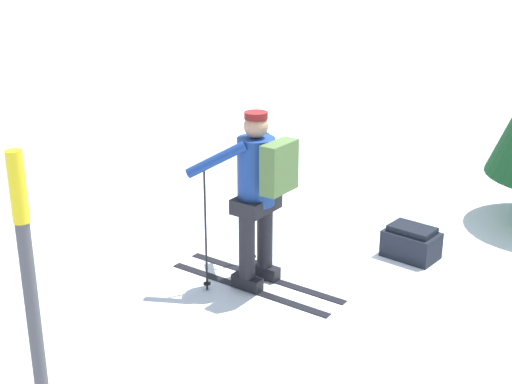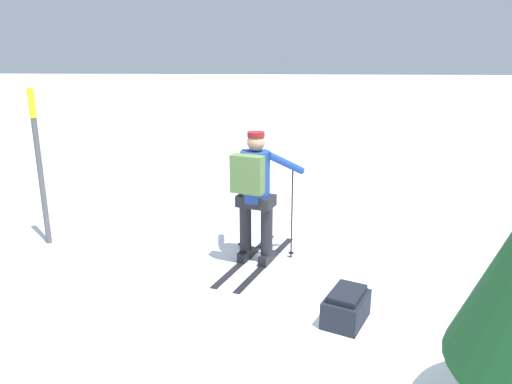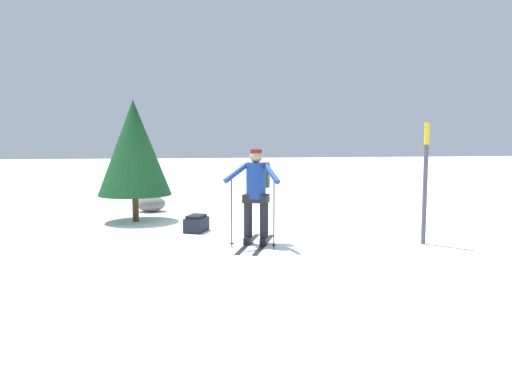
% 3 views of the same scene
% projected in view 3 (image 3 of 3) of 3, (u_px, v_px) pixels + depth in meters
% --- Properties ---
extents(ground_plane, '(80.00, 80.00, 0.00)m').
position_uv_depth(ground_plane, '(211.00, 239.00, 9.16)').
color(ground_plane, white).
extents(skier, '(1.10, 1.77, 1.66)m').
position_uv_depth(skier, '(256.00, 190.00, 8.66)').
color(skier, black).
rests_on(skier, ground_plane).
extents(dropped_backpack, '(0.55, 0.63, 0.34)m').
position_uv_depth(dropped_backpack, '(196.00, 224.00, 9.91)').
color(dropped_backpack, black).
rests_on(dropped_backpack, ground_plane).
extents(trail_marker, '(0.09, 0.09, 2.12)m').
position_uv_depth(trail_marker, '(425.00, 174.00, 8.65)').
color(trail_marker, '#4C4C51').
rests_on(trail_marker, ground_plane).
extents(rock_boulder, '(0.73, 0.62, 0.40)m').
position_uv_depth(rock_boulder, '(151.00, 204.00, 12.67)').
color(rock_boulder, slate).
rests_on(rock_boulder, ground_plane).
extents(pine_tree, '(1.62, 1.62, 2.70)m').
position_uv_depth(pine_tree, '(134.00, 148.00, 11.02)').
color(pine_tree, '#4C331E').
rests_on(pine_tree, ground_plane).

